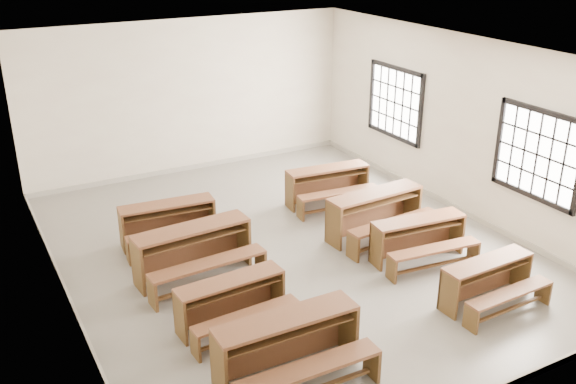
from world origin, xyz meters
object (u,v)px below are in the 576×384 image
desk_set_0 (289,343)px  desk_set_5 (419,236)px  desk_set_7 (328,183)px  desk_set_2 (194,249)px  desk_set_4 (488,279)px  desk_set_6 (377,211)px  desk_set_1 (232,299)px  desk_set_3 (168,220)px

desk_set_0 → desk_set_5: 3.52m
desk_set_7 → desk_set_5: bearing=-82.5°
desk_set_7 → desk_set_0: bearing=-121.6°
desk_set_2 → desk_set_4: desk_set_2 is taller
desk_set_4 → desk_set_7: desk_set_7 is taller
desk_set_4 → desk_set_6: size_ratio=0.81×
desk_set_1 → desk_set_3: 2.68m
desk_set_1 → desk_set_2: desk_set_2 is taller
desk_set_1 → desk_set_5: (3.32, 0.24, 0.02)m
desk_set_5 → desk_set_2: bearing=166.2°
desk_set_5 → desk_set_0: bearing=-148.3°
desk_set_2 → desk_set_3: desk_set_2 is taller
desk_set_1 → desk_set_4: bearing=-23.0°
desk_set_0 → desk_set_5: (3.18, 1.52, -0.06)m
desk_set_3 → desk_set_6: 3.48m
desk_set_4 → desk_set_6: (-0.12, 2.46, 0.08)m
desk_set_5 → desk_set_6: bearing=101.7°
desk_set_1 → desk_set_6: bearing=18.1°
desk_set_2 → desk_set_4: 4.24m
desk_set_3 → desk_set_6: desk_set_6 is taller
desk_set_4 → desk_set_7: (-0.10, 4.01, 0.04)m
desk_set_1 → desk_set_6: 3.46m
desk_set_2 → desk_set_5: (3.29, -1.19, -0.06)m
desk_set_1 → desk_set_5: size_ratio=0.94×
desk_set_0 → desk_set_7: desk_set_0 is taller
desk_set_6 → desk_set_7: 1.54m
desk_set_4 → desk_set_0: bearing=179.5°
desk_set_1 → desk_set_7: (3.24, 2.79, 0.03)m
desk_set_1 → desk_set_6: desk_set_6 is taller
desk_set_1 → desk_set_7: size_ratio=0.91×
desk_set_0 → desk_set_7: 5.11m
desk_set_0 → desk_set_5: bearing=26.4°
desk_set_3 → desk_set_7: 3.18m
desk_set_3 → desk_set_7: (3.18, 0.11, 0.01)m
desk_set_7 → desk_set_2: bearing=-151.4°
desk_set_6 → desk_set_7: (0.02, 1.54, -0.04)m
desk_set_6 → desk_set_1: bearing=-162.0°
desk_set_5 → desk_set_6: 1.01m
desk_set_4 → desk_set_7: size_ratio=0.87×
desk_set_4 → desk_set_1: bearing=158.5°
desk_set_5 → desk_set_6: desk_set_6 is taller
desk_set_0 → desk_set_2: 2.71m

